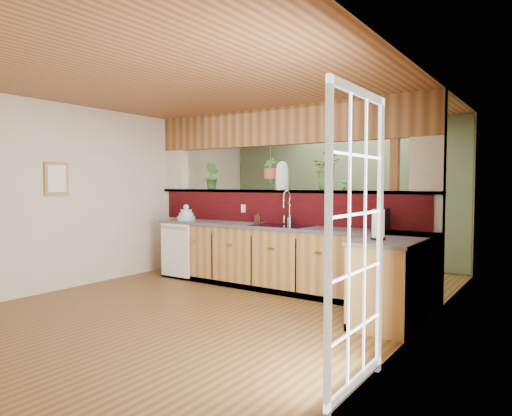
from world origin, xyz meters
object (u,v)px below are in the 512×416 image
Objects in this scene: paper_towel at (378,225)px; shelving_console at (319,236)px; soap_dispenser at (258,218)px; faucet at (288,206)px; coffee_maker at (380,221)px; dish_stack at (186,215)px; glass_jar at (282,176)px.

paper_towel is 0.20× the size of shelving_console.
faucet is at bearing 16.24° from soap_dispenser.
faucet is at bearing 177.57° from coffee_maker.
dish_stack is at bearing -174.30° from faucet.
faucet is 1.79m from dish_stack.
faucet is 1.47× the size of paper_towel.
shelving_console is (-0.14, 2.25, -0.49)m from soap_dispenser.
soap_dispenser is (1.35, 0.05, 0.02)m from dish_stack.
faucet reaches higher than paper_towel.
faucet reaches higher than shelving_console.
glass_jar is (-1.60, 0.34, 0.57)m from coffee_maker.
coffee_maker reaches higher than soap_dispenser.
shelving_console is at bearing 100.14° from glass_jar.
dish_stack is (-1.77, -0.18, -0.19)m from faucet.
faucet is 0.48m from soap_dispenser.
shelving_console is at bearing 133.53° from coffee_maker.
glass_jar is at bearing 136.06° from faucet.
coffee_maker is 3.01m from shelving_console.
coffee_maker is 0.67× the size of glass_jar.
coffee_maker is at bearing -49.60° from shelving_console.
dish_stack is at bearing -177.77° from soap_dispenser.
faucet is at bearing 5.70° from dish_stack.
faucet is 1.90m from paper_towel.
paper_towel reaches higher than coffee_maker.
paper_towel is at bearing -21.64° from soap_dispenser.
faucet reaches higher than dish_stack.
faucet is 1.39m from coffee_maker.
glass_jar reaches higher than shelving_console.
dish_stack is 0.86× the size of paper_towel.
glass_jar is (-0.23, 0.22, 0.44)m from faucet.
dish_stack is 3.15m from coffee_maker.
paper_towel is at bearing -12.68° from dish_stack.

